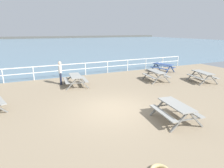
# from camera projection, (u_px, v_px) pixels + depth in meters

# --- Properties ---
(ground_plane) EXTENTS (30.00, 24.00, 0.20)m
(ground_plane) POSITION_uv_depth(u_px,v_px,m) (113.00, 111.00, 9.42)
(ground_plane) COLOR gray
(sea_band) EXTENTS (142.00, 90.00, 0.01)m
(sea_band) POSITION_uv_depth(u_px,v_px,m) (36.00, 44.00, 55.39)
(sea_band) COLOR slate
(sea_band) RESTS_ON ground
(distant_shoreline) EXTENTS (142.00, 6.00, 1.80)m
(distant_shoreline) POSITION_uv_depth(u_px,v_px,m) (29.00, 38.00, 92.88)
(distant_shoreline) COLOR #4C4C47
(distant_shoreline) RESTS_ON ground
(seaward_railing) EXTENTS (23.07, 0.07, 1.08)m
(seaward_railing) POSITION_uv_depth(u_px,v_px,m) (73.00, 67.00, 15.94)
(seaward_railing) COLOR white
(seaward_railing) RESTS_ON ground
(picnic_table_near_left) EXTENTS (1.71, 1.95, 0.80)m
(picnic_table_near_left) POSITION_uv_depth(u_px,v_px,m) (75.00, 78.00, 13.12)
(picnic_table_near_left) COLOR gray
(picnic_table_near_left) RESTS_ON ground
(picnic_table_far_left) EXTENTS (1.88, 2.10, 0.80)m
(picnic_table_far_left) POSITION_uv_depth(u_px,v_px,m) (203.00, 75.00, 14.15)
(picnic_table_far_left) COLOR gray
(picnic_table_far_left) RESTS_ON ground
(picnic_table_far_right) EXTENTS (1.96, 2.16, 0.80)m
(picnic_table_far_right) POSITION_uv_depth(u_px,v_px,m) (163.00, 66.00, 17.61)
(picnic_table_far_right) COLOR #334C84
(picnic_table_far_right) RESTS_ON ground
(picnic_table_seaward) EXTENTS (1.75, 1.98, 0.80)m
(picnic_table_seaward) POSITION_uv_depth(u_px,v_px,m) (176.00, 108.00, 8.02)
(picnic_table_seaward) COLOR gray
(picnic_table_seaward) RESTS_ON ground
(picnic_table_corner) EXTENTS (1.75, 1.99, 0.80)m
(picnic_table_corner) POSITION_uv_depth(u_px,v_px,m) (156.00, 74.00, 14.47)
(picnic_table_corner) COLOR gray
(picnic_table_corner) RESTS_ON ground
(visitor) EXTENTS (0.29, 0.52, 1.66)m
(visitor) POSITION_uv_depth(u_px,v_px,m) (60.00, 71.00, 13.47)
(visitor) COLOR #1E2338
(visitor) RESTS_ON ground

